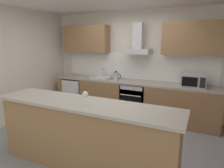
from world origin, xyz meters
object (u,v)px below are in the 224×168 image
object	(u,v)px
microwave	(193,80)
wine_glass	(85,95)
refrigerator	(77,93)
sink	(102,77)
oven	(135,99)
kettle	(116,76)
range_hood	(138,44)

from	to	relation	value
microwave	wine_glass	world-z (taller)	microwave
wine_glass	refrigerator	bearing A→B (deg)	128.39
refrigerator	wine_glass	world-z (taller)	wine_glass
microwave	sink	world-z (taller)	microwave
microwave	oven	bearing A→B (deg)	178.76
sink	wine_glass	distance (m)	2.47
refrigerator	kettle	distance (m)	1.37
kettle	wine_glass	xyz separation A→B (m)	(0.55, -2.22, 0.14)
microwave	kettle	size ratio (longest dim) A/B	1.73
microwave	kettle	xyz separation A→B (m)	(-1.78, -0.01, -0.04)
refrigerator	range_hood	bearing A→B (deg)	4.37
oven	microwave	distance (m)	1.42
oven	refrigerator	world-z (taller)	oven
microwave	kettle	world-z (taller)	microwave
sink	range_hood	xyz separation A→B (m)	(0.93, 0.12, 0.86)
microwave	kettle	bearing A→B (deg)	-179.81
oven	kettle	size ratio (longest dim) A/B	2.77
oven	wine_glass	xyz separation A→B (m)	(0.05, -2.25, 0.68)
kettle	microwave	bearing A→B (deg)	0.19
oven	sink	distance (m)	1.04
microwave	wine_glass	bearing A→B (deg)	-119.10
oven	sink	bearing A→B (deg)	179.32
range_hood	kettle	bearing A→B (deg)	-161.76
sink	range_hood	distance (m)	1.27
oven	wine_glass	bearing A→B (deg)	-88.70
microwave	range_hood	bearing A→B (deg)	173.04
range_hood	wine_glass	size ratio (longest dim) A/B	4.05
oven	microwave	world-z (taller)	microwave
refrigerator	wine_glass	size ratio (longest dim) A/B	4.78
microwave	wine_glass	xyz separation A→B (m)	(-1.24, -2.22, 0.09)
refrigerator	range_hood	xyz separation A→B (m)	(1.73, 0.13, 1.36)
refrigerator	kettle	xyz separation A→B (m)	(1.24, -0.03, 0.58)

